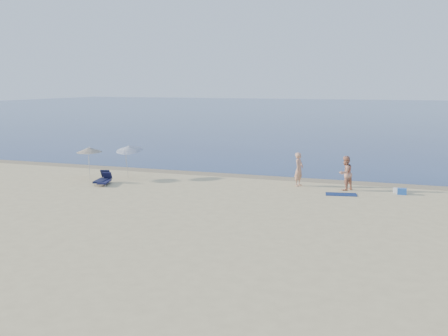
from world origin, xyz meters
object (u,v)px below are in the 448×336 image
(person_right, at_px, (345,173))
(umbrella_near, at_px, (129,148))
(person_left, at_px, (299,169))
(blue_cooler, at_px, (402,191))

(person_right, relative_size, umbrella_near, 0.86)
(person_left, height_order, blue_cooler, person_left)
(person_left, height_order, person_right, person_left)
(person_right, xyz_separation_m, blue_cooler, (3.03, -0.18, -0.79))
(blue_cooler, relative_size, umbrella_near, 0.21)
(person_left, height_order, umbrella_near, umbrella_near)
(person_left, distance_m, umbrella_near, 10.63)
(person_right, distance_m, umbrella_near, 13.29)
(person_left, bearing_deg, blue_cooler, -85.53)
(blue_cooler, bearing_deg, umbrella_near, 177.01)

